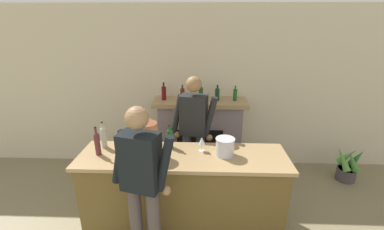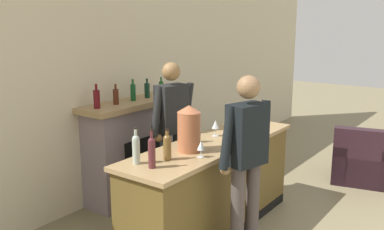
% 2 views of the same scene
% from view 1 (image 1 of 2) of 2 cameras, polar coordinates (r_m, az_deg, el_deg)
% --- Properties ---
extents(wall_back_panel, '(12.00, 0.07, 2.75)m').
position_cam_1_polar(wall_back_panel, '(4.43, -2.86, 5.66)').
color(wall_back_panel, beige).
rests_on(wall_back_panel, ground_plane).
extents(bar_counter, '(2.45, 0.69, 1.01)m').
position_cam_1_polar(bar_counter, '(3.31, -1.95, -16.52)').
color(bar_counter, brown).
rests_on(bar_counter, ground_plane).
extents(fireplace_stone, '(1.51, 0.52, 1.56)m').
position_cam_1_polar(fireplace_stone, '(4.41, 1.76, -4.42)').
color(fireplace_stone, gray).
rests_on(fireplace_stone, ground_plane).
extents(potted_plant_corner, '(0.40, 0.41, 0.61)m').
position_cam_1_polar(potted_plant_corner, '(4.97, 31.34, -9.63)').
color(potted_plant_corner, '#484349').
rests_on(potted_plant_corner, ground_plane).
extents(person_customer, '(0.64, 0.37, 1.80)m').
position_cam_1_polar(person_customer, '(2.59, -10.95, -15.12)').
color(person_customer, '#483F3C').
rests_on(person_customer, ground_plane).
extents(person_bartender, '(0.65, 0.36, 1.81)m').
position_cam_1_polar(person_bartender, '(3.61, 0.35, -3.99)').
color(person_bartender, '#363F49').
rests_on(person_bartender, ground_plane).
extents(copper_dispenser, '(0.23, 0.27, 0.46)m').
position_cam_1_polar(copper_dispenser, '(3.00, -9.83, -4.63)').
color(copper_dispenser, '#B86842').
rests_on(copper_dispenser, bar_counter).
extents(ice_bucket_steel, '(0.22, 0.22, 0.21)m').
position_cam_1_polar(ice_bucket_steel, '(3.02, 7.33, -7.02)').
color(ice_bucket_steel, silver).
rests_on(ice_bucket_steel, bar_counter).
extents(wine_bottle_chardonnay_pale, '(0.08, 0.08, 0.30)m').
position_cam_1_polar(wine_bottle_chardonnay_pale, '(3.13, -15.75, -6.07)').
color(wine_bottle_chardonnay_pale, brown).
rests_on(wine_bottle_chardonnay_pale, bar_counter).
extents(wine_bottle_burgundy_dark, '(0.07, 0.07, 0.34)m').
position_cam_1_polar(wine_bottle_burgundy_dark, '(3.34, -19.08, -4.46)').
color(wine_bottle_burgundy_dark, '#ADBDAE').
rests_on(wine_bottle_burgundy_dark, bar_counter).
extents(wine_bottle_port_short, '(0.06, 0.06, 0.35)m').
position_cam_1_polar(wine_bottle_port_short, '(3.18, -20.31, -5.79)').
color(wine_bottle_port_short, '#55252A').
rests_on(wine_bottle_port_short, bar_counter).
extents(wine_bottle_merlot_tall, '(0.08, 0.08, 0.30)m').
position_cam_1_polar(wine_bottle_merlot_tall, '(3.17, -4.93, -4.94)').
color(wine_bottle_merlot_tall, '#195023').
rests_on(wine_bottle_merlot_tall, bar_counter).
extents(wine_glass_mid_counter, '(0.08, 0.08, 0.18)m').
position_cam_1_polar(wine_glass_mid_counter, '(3.07, 2.20, -5.86)').
color(wine_glass_mid_counter, silver).
rests_on(wine_glass_mid_counter, bar_counter).
extents(wine_glass_near_bucket, '(0.07, 0.07, 0.16)m').
position_cam_1_polar(wine_glass_near_bucket, '(2.90, -12.23, -8.47)').
color(wine_glass_near_bucket, silver).
rests_on(wine_glass_near_bucket, bar_counter).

